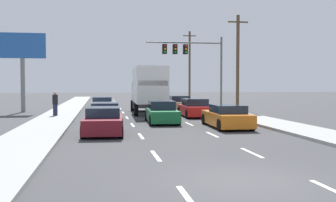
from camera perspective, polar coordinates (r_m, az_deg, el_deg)
ground_plane at (r=34.51m, az=-3.77°, el=-1.49°), size 140.00×140.00×0.00m
sidewalk_right at (r=31.01m, az=9.33°, el=-1.85°), size 2.60×80.00×0.14m
sidewalk_left at (r=29.50m, az=-15.53°, el=-2.13°), size 2.60×80.00×0.14m
lane_markings at (r=30.89m, az=-3.08°, el=-1.96°), size 3.54×57.00×0.01m
car_white at (r=33.61m, az=-9.44°, el=-0.61°), size 1.91×4.58×1.30m
car_silver at (r=25.37m, az=-9.02°, el=-1.69°), size 2.10×4.69×1.23m
car_maroon at (r=19.25m, az=-9.27°, el=-2.96°), size 2.05×4.22×1.29m
box_truck at (r=31.70m, az=-2.87°, el=1.93°), size 2.69×8.32×3.68m
car_green at (r=24.38m, az=-0.90°, el=-1.75°), size 1.94×4.31×1.35m
car_tan at (r=35.99m, az=1.59°, el=-0.36°), size 2.02×4.59×1.31m
car_red at (r=28.97m, az=3.85°, el=-1.06°), size 1.99×4.32×1.33m
car_orange at (r=22.10m, az=8.45°, el=-2.28°), size 2.02×4.64×1.26m
traffic_signal_mast at (r=39.25m, az=2.88°, el=6.75°), size 7.65×0.69×7.05m
utility_pole_mid at (r=35.27m, az=10.01°, el=5.59°), size 1.80×0.28×8.37m
utility_pole_far at (r=54.16m, az=3.12°, el=5.15°), size 1.80×0.28×9.48m
roadside_billboard at (r=35.68m, az=-20.23°, el=6.09°), size 3.82×0.36×6.68m
pedestrian_near_corner at (r=29.33m, az=-15.94°, el=-0.36°), size 0.38×0.38×1.70m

